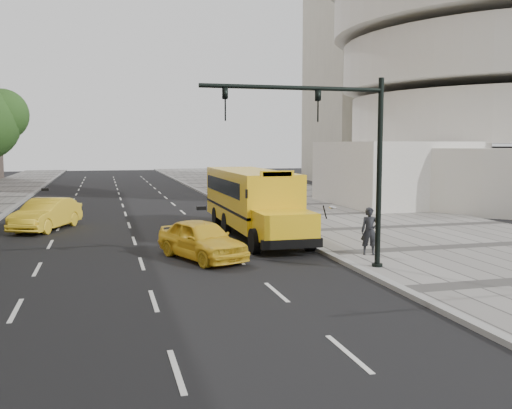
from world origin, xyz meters
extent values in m
plane|color=black|center=(0.00, 0.00, 0.00)|extent=(140.00, 140.00, 0.00)
cube|color=gray|center=(12.00, 0.00, 0.07)|extent=(12.00, 140.00, 0.15)
cube|color=gray|center=(6.00, 0.00, 0.07)|extent=(0.30, 140.00, 0.15)
cube|color=beige|center=(28.00, 34.00, 17.50)|extent=(14.00, 12.00, 35.00)
cube|color=white|center=(17.00, 10.00, 2.20)|extent=(8.00, 10.00, 4.40)
sphere|color=#214517|center=(-9.17, 19.41, 6.35)|extent=(3.73, 3.73, 3.73)
cube|color=yellow|center=(4.50, 0.93, 1.77)|extent=(2.50, 9.00, 2.45)
cube|color=yellow|center=(4.50, -4.57, 1.10)|extent=(2.20, 2.00, 1.10)
cube|color=black|center=(4.50, -5.45, 0.55)|extent=(2.38, 0.25, 0.35)
cube|color=black|center=(4.50, 0.93, 1.25)|extent=(2.52, 9.00, 0.12)
cube|color=black|center=(4.50, -3.51, 2.25)|extent=(2.05, 0.10, 0.90)
cube|color=black|center=(4.50, 1.43, 2.25)|extent=(2.52, 7.50, 0.70)
cube|color=yellow|center=(4.50, -3.52, 3.05)|extent=(1.40, 0.12, 0.28)
ellipsoid|color=silver|center=(6.02, -5.97, 1.90)|extent=(0.32, 0.32, 0.14)
cylinder|color=black|center=(5.78, -5.75, 1.70)|extent=(0.36, 0.47, 0.58)
cylinder|color=black|center=(3.37, -4.27, 0.50)|extent=(0.30, 1.00, 1.00)
cylinder|color=black|center=(5.63, -4.27, 0.50)|extent=(0.30, 1.00, 1.00)
cylinder|color=black|center=(3.37, 0.93, 0.50)|extent=(0.30, 1.00, 1.00)
cylinder|color=black|center=(5.63, 0.93, 0.50)|extent=(0.30, 1.00, 1.00)
cylinder|color=black|center=(3.37, 3.43, 0.50)|extent=(0.30, 1.00, 1.00)
cylinder|color=black|center=(5.63, 3.43, 0.50)|extent=(0.30, 1.00, 1.00)
imported|color=yellow|center=(1.22, -4.75, 0.74)|extent=(3.21, 4.67, 1.48)
imported|color=yellow|center=(-5.03, 4.44, 0.78)|extent=(3.34, 5.00, 1.56)
imported|color=black|center=(7.26, -6.26, 1.03)|extent=(0.75, 0.62, 1.77)
cylinder|color=black|center=(6.60, -8.21, 3.20)|extent=(0.18, 0.18, 6.40)
cylinder|color=black|center=(6.60, -8.21, 0.12)|extent=(0.36, 0.36, 0.25)
cylinder|color=black|center=(3.60, -8.21, 6.00)|extent=(6.00, 0.14, 0.14)
imported|color=black|center=(4.40, -8.21, 5.45)|extent=(0.16, 0.20, 1.00)
imported|color=black|center=(1.40, -8.21, 5.45)|extent=(0.16, 0.20, 1.00)
camera|label=1|loc=(-2.22, -25.36, 4.26)|focal=40.00mm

